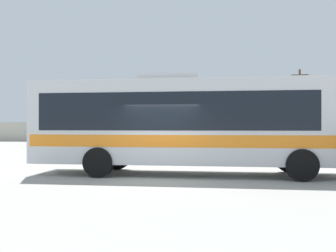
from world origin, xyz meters
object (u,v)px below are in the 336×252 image
at_px(coach_bus_silver_orange, 189,121).
at_px(roadside_tree_left, 57,101).
at_px(parked_car_leftmost_white, 72,136).
at_px(roadside_tree_midright, 199,101).
at_px(roadside_tree_midleft, 128,102).
at_px(utility_pole_near, 300,104).
at_px(parked_car_second_maroon, 130,136).

xyz_separation_m(coach_bus_silver_orange, roadside_tree_left, (-18.21, 31.16, 2.91)).
bearing_deg(parked_car_leftmost_white, coach_bus_silver_orange, -60.78).
xyz_separation_m(parked_car_leftmost_white, roadside_tree_midright, (13.01, 7.12, 3.96)).
bearing_deg(roadside_tree_midright, roadside_tree_left, -177.43).
relative_size(roadside_tree_midleft, roadside_tree_midright, 1.08).
bearing_deg(utility_pole_near, roadside_tree_midleft, 166.93).
xyz_separation_m(parked_car_leftmost_white, roadside_tree_midleft, (3.75, 9.87, 4.15)).
bearing_deg(roadside_tree_left, roadside_tree_midright, 2.57).
bearing_deg(roadside_tree_midright, utility_pole_near, -10.13).
distance_m(parked_car_leftmost_white, roadside_tree_midleft, 11.34).
bearing_deg(parked_car_leftmost_white, parked_car_second_maroon, -3.80).
relative_size(utility_pole_near, roadside_tree_midleft, 1.16).
bearing_deg(coach_bus_silver_orange, roadside_tree_midright, 91.55).
relative_size(utility_pole_near, roadside_tree_midright, 1.25).
bearing_deg(utility_pole_near, roadside_tree_left, 177.57).
xyz_separation_m(parked_car_leftmost_white, utility_pole_near, (24.14, 5.14, 3.42)).
height_order(parked_car_leftmost_white, roadside_tree_left, roadside_tree_left).
distance_m(coach_bus_silver_orange, roadside_tree_midleft, 36.25).
xyz_separation_m(parked_car_leftmost_white, roadside_tree_left, (-4.33, 6.34, 4.09)).
xyz_separation_m(parked_car_leftmost_white, parked_car_second_maroon, (6.27, -0.42, -0.00)).
relative_size(coach_bus_silver_orange, parked_car_leftmost_white, 2.61).
xyz_separation_m(utility_pole_near, roadside_tree_midleft, (-20.38, 4.73, 0.73)).
xyz_separation_m(coach_bus_silver_orange, roadside_tree_midright, (-0.86, 31.94, 2.79)).
bearing_deg(coach_bus_silver_orange, parked_car_leftmost_white, 119.22).
distance_m(coach_bus_silver_orange, roadside_tree_midright, 32.07).
height_order(coach_bus_silver_orange, roadside_tree_left, roadside_tree_left).
distance_m(coach_bus_silver_orange, parked_car_second_maroon, 25.58).
bearing_deg(coach_bus_silver_orange, roadside_tree_midleft, 106.27).
distance_m(coach_bus_silver_orange, parked_car_leftmost_white, 28.46).
distance_m(utility_pole_near, roadside_tree_midright, 11.31).
distance_m(roadside_tree_midleft, roadside_tree_midright, 9.66).
height_order(coach_bus_silver_orange, parked_car_second_maroon, coach_bus_silver_orange).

